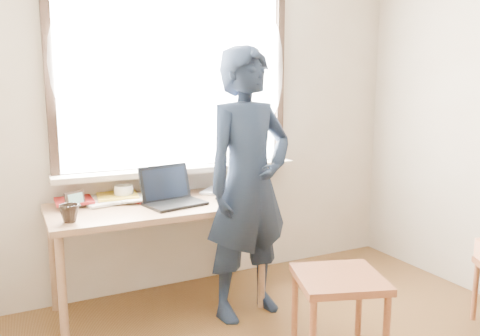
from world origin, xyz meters
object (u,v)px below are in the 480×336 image
laptop (171,195)px  desk (157,215)px  mug_dark (69,213)px  work_chair (339,288)px  mug_white (124,193)px  person (249,184)px

laptop → desk: bearing=164.2°
mug_dark → work_chair: 1.62m
mug_white → mug_dark: size_ratio=1.19×
work_chair → person: (-0.22, 0.70, 0.49)m
work_chair → mug_dark: bearing=148.2°
desk → mug_dark: mug_dark is taller
mug_dark → person: bearing=-6.6°
person → mug_dark: bearing=163.7°
mug_dark → desk: bearing=18.3°
laptop → mug_white: size_ratio=3.18×
desk → laptop: bearing=-15.8°
mug_white → person: bearing=-37.1°
mug_white → person: 0.90m
mug_dark → person: size_ratio=0.06×
desk → person: person is taller
laptop → mug_dark: laptop is taller
work_chair → person: person is taller
laptop → person: size_ratio=0.24×
laptop → mug_white: laptop is taller
mug_dark → person: (1.12, -0.13, 0.09)m
work_chair → desk: bearing=126.6°
mug_white → desk: bearing=-52.1°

